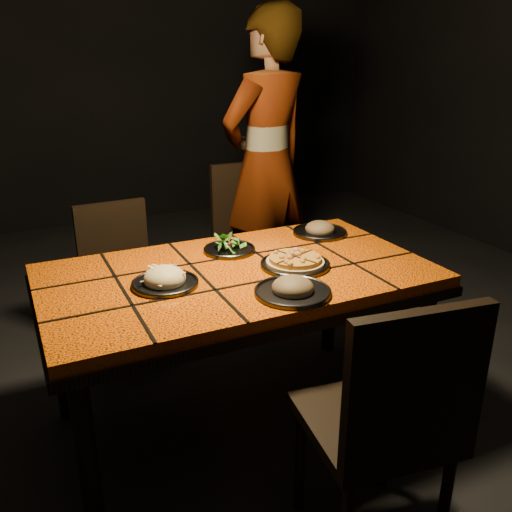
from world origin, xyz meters
name	(u,v)px	position (x,y,z in m)	size (l,w,h in m)	color
room_shell	(235,83)	(0.00, 0.00, 1.50)	(6.04, 7.04, 3.08)	black
dining_table	(238,287)	(0.00, 0.00, 0.67)	(1.62, 0.92, 0.75)	#F85F07
chair_near	(390,417)	(0.13, -0.86, 0.56)	(0.49, 0.49, 0.97)	black
chair_far_left	(120,271)	(-0.33, 0.85, 0.49)	(0.41, 0.41, 0.85)	black
chair_far_right	(250,229)	(0.55, 1.07, 0.55)	(0.43, 0.43, 0.96)	black
diner	(266,165)	(0.69, 1.11, 0.94)	(0.69, 0.45, 1.88)	brown
plate_pizza	(295,262)	(0.24, -0.07, 0.77)	(0.32, 0.32, 0.04)	#3B3B40
plate_pasta	(165,280)	(-0.32, -0.02, 0.77)	(0.26, 0.26, 0.09)	#3B3B40
plate_salad	(229,246)	(0.06, 0.22, 0.78)	(0.24, 0.24, 0.07)	#3B3B40
plate_mushroom_a	(293,288)	(0.09, -0.31, 0.77)	(0.29, 0.29, 0.10)	#3B3B40
plate_mushroom_b	(320,229)	(0.57, 0.27, 0.77)	(0.27, 0.27, 0.09)	#3B3B40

